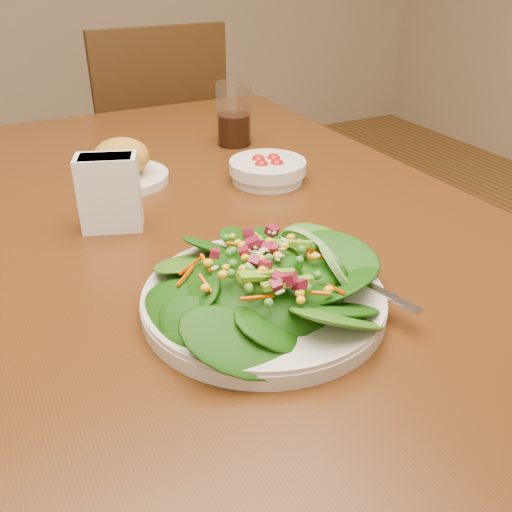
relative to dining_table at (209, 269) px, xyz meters
name	(u,v)px	position (x,y,z in m)	size (l,w,h in m)	color
dining_table	(209,269)	(0.00, 0.00, 0.00)	(0.90, 1.40, 0.75)	#4B220F
chair_far	(155,160)	(0.22, 1.00, -0.16)	(0.43, 0.44, 0.93)	#331D0B
salad_plate	(271,284)	(-0.03, -0.28, 0.13)	(0.30, 0.30, 0.09)	silver
bread_plate	(122,165)	(-0.08, 0.20, 0.13)	(0.16, 0.16, 0.08)	silver
tomato_bowl	(268,170)	(0.16, 0.09, 0.12)	(0.14, 0.14, 0.05)	silver
drinking_glass	(234,119)	(0.20, 0.31, 0.16)	(0.08, 0.08, 0.13)	silver
napkin_holder	(109,191)	(-0.15, 0.02, 0.16)	(0.10, 0.08, 0.12)	white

